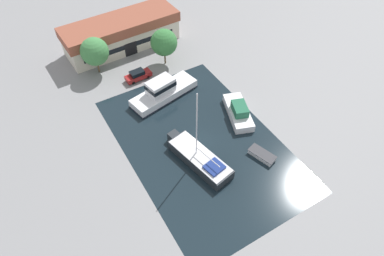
{
  "coord_description": "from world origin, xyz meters",
  "views": [
    {
      "loc": [
        -17.4,
        -26.94,
        37.92
      ],
      "look_at": [
        0.0,
        2.38,
        1.0
      ],
      "focal_mm": 32.0,
      "sensor_mm": 36.0,
      "label": 1
    }
  ],
  "objects_px": {
    "quay_tree_by_water": "(95,52)",
    "motor_cruiser": "(163,91)",
    "warehouse_building": "(121,33)",
    "parked_car": "(138,75)",
    "quay_tree_near_building": "(164,43)",
    "cabin_boat": "(238,112)",
    "small_dinghy": "(262,155)",
    "sailboat_moored": "(199,158)"
  },
  "relations": [
    {
      "from": "quay_tree_by_water",
      "to": "quay_tree_near_building",
      "type": "bearing_deg",
      "value": -18.25
    },
    {
      "from": "motor_cruiser",
      "to": "small_dinghy",
      "type": "xyz_separation_m",
      "value": [
        6.14,
        -18.05,
        -0.93
      ]
    },
    {
      "from": "cabin_boat",
      "to": "small_dinghy",
      "type": "bearing_deg",
      "value": -83.31
    },
    {
      "from": "quay_tree_by_water",
      "to": "small_dinghy",
      "type": "bearing_deg",
      "value": -66.71
    },
    {
      "from": "parked_car",
      "to": "warehouse_building",
      "type": "bearing_deg",
      "value": 167.96
    },
    {
      "from": "sailboat_moored",
      "to": "quay_tree_near_building",
      "type": "bearing_deg",
      "value": 62.18
    },
    {
      "from": "parked_car",
      "to": "small_dinghy",
      "type": "xyz_separation_m",
      "value": [
        7.7,
        -24.4,
        -0.49
      ]
    },
    {
      "from": "cabin_boat",
      "to": "warehouse_building",
      "type": "bearing_deg",
      "value": 125.76
    },
    {
      "from": "small_dinghy",
      "to": "cabin_boat",
      "type": "distance_m",
      "value": 8.48
    },
    {
      "from": "motor_cruiser",
      "to": "quay_tree_by_water",
      "type": "bearing_deg",
      "value": 17.98
    },
    {
      "from": "quay_tree_by_water",
      "to": "motor_cruiser",
      "type": "height_order",
      "value": "quay_tree_by_water"
    },
    {
      "from": "quay_tree_near_building",
      "to": "cabin_boat",
      "type": "xyz_separation_m",
      "value": [
        3.43,
        -17.85,
        -3.47
      ]
    },
    {
      "from": "parked_car",
      "to": "small_dinghy",
      "type": "height_order",
      "value": "parked_car"
    },
    {
      "from": "quay_tree_near_building",
      "to": "cabin_boat",
      "type": "bearing_deg",
      "value": -79.12
    },
    {
      "from": "small_dinghy",
      "to": "cabin_boat",
      "type": "xyz_separation_m",
      "value": [
        1.88,
        8.26,
        0.53
      ]
    },
    {
      "from": "small_dinghy",
      "to": "motor_cruiser",
      "type": "bearing_deg",
      "value": -88.64
    },
    {
      "from": "quay_tree_near_building",
      "to": "motor_cruiser",
      "type": "relative_size",
      "value": 0.56
    },
    {
      "from": "quay_tree_by_water",
      "to": "cabin_boat",
      "type": "height_order",
      "value": "quay_tree_by_water"
    },
    {
      "from": "quay_tree_by_water",
      "to": "sailboat_moored",
      "type": "height_order",
      "value": "sailboat_moored"
    },
    {
      "from": "warehouse_building",
      "to": "parked_car",
      "type": "relative_size",
      "value": 4.75
    },
    {
      "from": "sailboat_moored",
      "to": "small_dinghy",
      "type": "xyz_separation_m",
      "value": [
        8.02,
        -3.76,
        -0.43
      ]
    },
    {
      "from": "parked_car",
      "to": "cabin_boat",
      "type": "relative_size",
      "value": 0.56
    },
    {
      "from": "motor_cruiser",
      "to": "small_dinghy",
      "type": "bearing_deg",
      "value": -172.85
    },
    {
      "from": "sailboat_moored",
      "to": "motor_cruiser",
      "type": "distance_m",
      "value": 14.42
    },
    {
      "from": "quay_tree_near_building",
      "to": "parked_car",
      "type": "relative_size",
      "value": 1.45
    },
    {
      "from": "parked_car",
      "to": "cabin_boat",
      "type": "bearing_deg",
      "value": 27.85
    },
    {
      "from": "quay_tree_by_water",
      "to": "motor_cruiser",
      "type": "distance_m",
      "value": 13.87
    },
    {
      "from": "motor_cruiser",
      "to": "cabin_boat",
      "type": "relative_size",
      "value": 1.46
    },
    {
      "from": "sailboat_moored",
      "to": "quay_tree_by_water",
      "type": "bearing_deg",
      "value": 88.79
    },
    {
      "from": "cabin_boat",
      "to": "quay_tree_near_building",
      "type": "bearing_deg",
      "value": 120.39
    },
    {
      "from": "quay_tree_near_building",
      "to": "parked_car",
      "type": "bearing_deg",
      "value": -164.47
    },
    {
      "from": "small_dinghy",
      "to": "quay_tree_near_building",
      "type": "bearing_deg",
      "value": -104.02
    },
    {
      "from": "parked_car",
      "to": "sailboat_moored",
      "type": "height_order",
      "value": "sailboat_moored"
    },
    {
      "from": "quay_tree_by_water",
      "to": "small_dinghy",
      "type": "xyz_separation_m",
      "value": [
        12.84,
        -29.83,
        -3.9
      ]
    },
    {
      "from": "quay_tree_by_water",
      "to": "warehouse_building",
      "type": "bearing_deg",
      "value": 37.68
    },
    {
      "from": "quay_tree_near_building",
      "to": "small_dinghy",
      "type": "xyz_separation_m",
      "value": [
        1.55,
        -26.11,
        -4.0
      ]
    },
    {
      "from": "motor_cruiser",
      "to": "parked_car",
      "type": "bearing_deg",
      "value": 2.16
    },
    {
      "from": "sailboat_moored",
      "to": "small_dinghy",
      "type": "height_order",
      "value": "sailboat_moored"
    },
    {
      "from": "warehouse_building",
      "to": "parked_car",
      "type": "height_order",
      "value": "warehouse_building"
    },
    {
      "from": "warehouse_building",
      "to": "motor_cruiser",
      "type": "height_order",
      "value": "warehouse_building"
    },
    {
      "from": "parked_car",
      "to": "sailboat_moored",
      "type": "bearing_deg",
      "value": -3.73
    },
    {
      "from": "quay_tree_by_water",
      "to": "motor_cruiser",
      "type": "xyz_separation_m",
      "value": [
        6.7,
        -11.78,
        -2.97
      ]
    }
  ]
}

